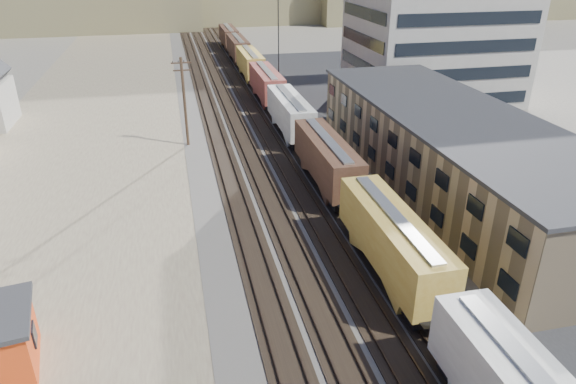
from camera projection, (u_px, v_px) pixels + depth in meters
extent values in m
cube|color=#4C4742|center=(250.00, 119.00, 67.93)|extent=(18.00, 200.00, 0.06)
cube|color=#715F4D|center=(81.00, 159.00, 55.11)|extent=(24.00, 180.00, 0.03)
cube|color=#232326|center=(459.00, 145.00, 59.16)|extent=(26.00, 120.00, 0.04)
cube|color=black|center=(212.00, 122.00, 66.89)|extent=(2.60, 200.00, 0.08)
cube|color=#38281E|center=(207.00, 121.00, 66.70)|extent=(0.08, 200.00, 0.16)
cube|color=#38281E|center=(218.00, 120.00, 66.98)|extent=(0.08, 200.00, 0.16)
cube|color=black|center=(235.00, 120.00, 67.50)|extent=(2.60, 200.00, 0.08)
cube|color=#38281E|center=(230.00, 119.00, 67.30)|extent=(0.08, 200.00, 0.16)
cube|color=#38281E|center=(241.00, 119.00, 67.59)|extent=(0.08, 200.00, 0.16)
cube|color=black|center=(258.00, 118.00, 68.10)|extent=(2.60, 200.00, 0.08)
cube|color=#38281E|center=(252.00, 118.00, 67.90)|extent=(0.08, 200.00, 0.16)
cube|color=#38281E|center=(263.00, 117.00, 68.19)|extent=(0.08, 200.00, 0.16)
cube|color=black|center=(278.00, 117.00, 68.66)|extent=(2.60, 200.00, 0.08)
cube|color=#38281E|center=(273.00, 117.00, 68.47)|extent=(0.08, 200.00, 0.16)
cube|color=#38281E|center=(283.00, 116.00, 68.75)|extent=(0.08, 200.00, 0.16)
cube|color=black|center=(467.00, 371.00, 26.57)|extent=(2.20, 2.20, 0.90)
cube|color=black|center=(423.00, 310.00, 31.01)|extent=(2.20, 2.20, 0.90)
cube|color=black|center=(364.00, 229.00, 39.94)|extent=(2.20, 2.20, 0.90)
cube|color=#BC8F31|center=(392.00, 238.00, 34.55)|extent=(3.00, 13.34, 3.40)
cube|color=#B7B7B2|center=(394.00, 215.00, 33.79)|extent=(0.90, 12.32, 0.16)
cube|color=black|center=(343.00, 201.00, 44.39)|extent=(2.20, 2.20, 0.90)
cube|color=black|center=(312.00, 159.00, 53.32)|extent=(2.20, 2.20, 0.90)
cube|color=#462B1E|center=(327.00, 157.00, 47.93)|extent=(3.00, 13.34, 3.40)
cube|color=#B7B7B2|center=(328.00, 139.00, 47.16)|extent=(0.90, 12.33, 0.16)
cube|color=black|center=(300.00, 143.00, 57.76)|extent=(2.20, 2.20, 0.90)
cube|color=black|center=(281.00, 117.00, 66.70)|extent=(2.20, 2.20, 0.90)
cube|color=#BBB8AF|center=(290.00, 111.00, 61.31)|extent=(3.00, 13.34, 3.40)
cube|color=#B7B7B2|center=(290.00, 97.00, 60.54)|extent=(0.90, 12.33, 0.16)
cube|color=black|center=(274.00, 106.00, 71.14)|extent=(2.20, 2.20, 0.90)
cube|color=black|center=(261.00, 88.00, 80.08)|extent=(2.20, 2.20, 0.90)
cube|color=brown|center=(267.00, 82.00, 74.68)|extent=(3.00, 13.34, 3.40)
cube|color=#B7B7B2|center=(266.00, 70.00, 73.92)|extent=(0.90, 12.32, 0.16)
cube|color=black|center=(255.00, 81.00, 84.52)|extent=(2.20, 2.20, 0.90)
cube|color=black|center=(246.00, 68.00, 93.45)|extent=(2.20, 2.20, 0.90)
cube|color=#BC8F31|center=(250.00, 62.00, 88.06)|extent=(3.00, 13.34, 3.40)
cube|color=#B7B7B2|center=(250.00, 51.00, 87.30)|extent=(0.90, 12.32, 0.16)
cube|color=black|center=(242.00, 63.00, 97.90)|extent=(2.20, 2.20, 0.90)
cube|color=black|center=(235.00, 53.00, 106.83)|extent=(2.20, 2.20, 0.90)
cube|color=#462B1E|center=(238.00, 47.00, 101.44)|extent=(3.00, 13.34, 3.40)
cube|color=#B7B7B2|center=(238.00, 38.00, 100.67)|extent=(0.90, 12.32, 0.16)
cube|color=black|center=(232.00, 49.00, 111.27)|extent=(2.20, 2.20, 0.90)
cube|color=black|center=(227.00, 42.00, 120.21)|extent=(2.20, 2.20, 0.90)
cube|color=#462B1E|center=(229.00, 35.00, 114.82)|extent=(3.00, 13.34, 3.40)
cube|color=#B7B7B2|center=(228.00, 27.00, 114.05)|extent=(0.90, 12.32, 0.16)
cube|color=tan|center=(452.00, 152.00, 47.45)|extent=(12.00, 40.00, 7.00)
cube|color=#2D2D30|center=(457.00, 114.00, 45.90)|extent=(12.40, 40.40, 0.30)
cube|color=black|center=(390.00, 171.00, 46.79)|extent=(0.12, 36.00, 1.20)
cube|color=black|center=(392.00, 140.00, 45.50)|extent=(0.12, 36.00, 1.20)
cube|color=#9E998E|center=(434.00, 37.00, 74.10)|extent=(22.00, 18.00, 18.00)
cube|color=black|center=(362.00, 39.00, 71.88)|extent=(0.12, 16.00, 16.00)
cube|color=black|center=(468.00, 47.00, 66.14)|extent=(20.00, 0.12, 16.00)
cylinder|color=#382619|center=(185.00, 103.00, 57.04)|extent=(0.32, 0.32, 10.00)
cube|color=#382619|center=(181.00, 63.00, 55.15)|extent=(2.20, 0.14, 0.14)
cube|color=#382619|center=(182.00, 70.00, 55.49)|extent=(1.90, 0.14, 0.14)
cylinder|color=black|center=(187.00, 61.00, 55.20)|extent=(0.08, 0.08, 0.22)
cylinder|color=black|center=(278.00, 37.00, 74.08)|extent=(0.16, 0.16, 18.00)
cube|color=black|center=(34.00, 334.00, 27.54)|extent=(0.30, 1.13, 1.12)
imported|color=navy|center=(457.00, 111.00, 68.98)|extent=(5.96, 5.22, 1.53)
imported|color=white|center=(469.00, 96.00, 75.43)|extent=(3.35, 5.33, 1.69)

